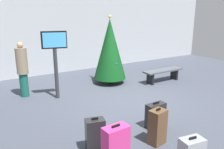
{
  "coord_description": "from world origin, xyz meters",
  "views": [
    {
      "loc": [
        -4.1,
        -5.54,
        2.71
      ],
      "look_at": [
        -0.66,
        0.09,
        0.9
      ],
      "focal_mm": 37.26,
      "sensor_mm": 36.0,
      "label": 1
    }
  ],
  "objects_px": {
    "flight_info_kiosk": "(55,53)",
    "traveller_0": "(22,68)",
    "suitcase_1": "(157,127)",
    "suitcase_4": "(116,146)",
    "suitcase_2": "(95,135)",
    "waiting_bench": "(163,73)",
    "holiday_tree": "(110,49)",
    "suitcase_0": "(155,115)"
  },
  "relations": [
    {
      "from": "suitcase_2",
      "to": "traveller_0",
      "type": "bearing_deg",
      "value": 97.89
    },
    {
      "from": "traveller_0",
      "to": "suitcase_4",
      "type": "relative_size",
      "value": 2.26
    },
    {
      "from": "traveller_0",
      "to": "holiday_tree",
      "type": "bearing_deg",
      "value": -3.38
    },
    {
      "from": "suitcase_0",
      "to": "suitcase_1",
      "type": "height_order",
      "value": "suitcase_1"
    },
    {
      "from": "waiting_bench",
      "to": "suitcase_1",
      "type": "xyz_separation_m",
      "value": [
        -3.25,
        -3.27,
        0.01
      ]
    },
    {
      "from": "traveller_0",
      "to": "suitcase_0",
      "type": "height_order",
      "value": "traveller_0"
    },
    {
      "from": "suitcase_2",
      "to": "suitcase_4",
      "type": "bearing_deg",
      "value": -79.06
    },
    {
      "from": "flight_info_kiosk",
      "to": "suitcase_0",
      "type": "height_order",
      "value": "flight_info_kiosk"
    },
    {
      "from": "traveller_0",
      "to": "waiting_bench",
      "type": "bearing_deg",
      "value": -12.74
    },
    {
      "from": "suitcase_0",
      "to": "suitcase_1",
      "type": "relative_size",
      "value": 0.79
    },
    {
      "from": "flight_info_kiosk",
      "to": "traveller_0",
      "type": "height_order",
      "value": "flight_info_kiosk"
    },
    {
      "from": "holiday_tree",
      "to": "suitcase_1",
      "type": "bearing_deg",
      "value": -108.12
    },
    {
      "from": "suitcase_1",
      "to": "suitcase_2",
      "type": "distance_m",
      "value": 1.3
    },
    {
      "from": "waiting_bench",
      "to": "suitcase_1",
      "type": "height_order",
      "value": "suitcase_1"
    },
    {
      "from": "suitcase_1",
      "to": "suitcase_2",
      "type": "relative_size",
      "value": 1.12
    },
    {
      "from": "traveller_0",
      "to": "suitcase_1",
      "type": "height_order",
      "value": "traveller_0"
    },
    {
      "from": "waiting_bench",
      "to": "suitcase_2",
      "type": "xyz_separation_m",
      "value": [
        -4.46,
        -2.81,
        -0.03
      ]
    },
    {
      "from": "traveller_0",
      "to": "suitcase_4",
      "type": "bearing_deg",
      "value": -81.71
    },
    {
      "from": "suitcase_0",
      "to": "suitcase_2",
      "type": "height_order",
      "value": "suitcase_2"
    },
    {
      "from": "suitcase_0",
      "to": "suitcase_2",
      "type": "distance_m",
      "value": 1.7
    },
    {
      "from": "suitcase_1",
      "to": "holiday_tree",
      "type": "bearing_deg",
      "value": 71.88
    },
    {
      "from": "flight_info_kiosk",
      "to": "waiting_bench",
      "type": "relative_size",
      "value": 1.25
    },
    {
      "from": "suitcase_0",
      "to": "suitcase_2",
      "type": "relative_size",
      "value": 0.89
    },
    {
      "from": "suitcase_4",
      "to": "traveller_0",
      "type": "bearing_deg",
      "value": 98.29
    },
    {
      "from": "holiday_tree",
      "to": "suitcase_2",
      "type": "relative_size",
      "value": 3.61
    },
    {
      "from": "waiting_bench",
      "to": "suitcase_4",
      "type": "relative_size",
      "value": 2.15
    },
    {
      "from": "suitcase_0",
      "to": "holiday_tree",
      "type": "bearing_deg",
      "value": 76.0
    },
    {
      "from": "suitcase_1",
      "to": "suitcase_4",
      "type": "distance_m",
      "value": 1.11
    },
    {
      "from": "flight_info_kiosk",
      "to": "traveller_0",
      "type": "bearing_deg",
      "value": 140.71
    },
    {
      "from": "flight_info_kiosk",
      "to": "suitcase_2",
      "type": "height_order",
      "value": "flight_info_kiosk"
    },
    {
      "from": "waiting_bench",
      "to": "suitcase_4",
      "type": "xyz_separation_m",
      "value": [
        -4.35,
        -3.39,
        0.01
      ]
    },
    {
      "from": "holiday_tree",
      "to": "suitcase_4",
      "type": "distance_m",
      "value": 5.09
    },
    {
      "from": "suitcase_1",
      "to": "traveller_0",
      "type": "bearing_deg",
      "value": 111.86
    },
    {
      "from": "holiday_tree",
      "to": "suitcase_0",
      "type": "relative_size",
      "value": 4.07
    },
    {
      "from": "suitcase_0",
      "to": "suitcase_1",
      "type": "xyz_separation_m",
      "value": [
        -0.47,
        -0.59,
        0.08
      ]
    },
    {
      "from": "waiting_bench",
      "to": "suitcase_0",
      "type": "height_order",
      "value": "suitcase_0"
    },
    {
      "from": "suitcase_4",
      "to": "suitcase_2",
      "type": "bearing_deg",
      "value": 100.94
    },
    {
      "from": "traveller_0",
      "to": "suitcase_2",
      "type": "relative_size",
      "value": 2.5
    },
    {
      "from": "waiting_bench",
      "to": "traveller_0",
      "type": "distance_m",
      "value": 5.17
    },
    {
      "from": "flight_info_kiosk",
      "to": "waiting_bench",
      "type": "distance_m",
      "value": 4.31
    },
    {
      "from": "traveller_0",
      "to": "suitcase_4",
      "type": "xyz_separation_m",
      "value": [
        0.66,
        -4.53,
        -0.57
      ]
    },
    {
      "from": "flight_info_kiosk",
      "to": "suitcase_2",
      "type": "relative_size",
      "value": 2.98
    }
  ]
}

